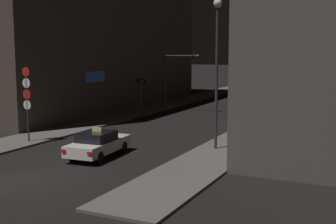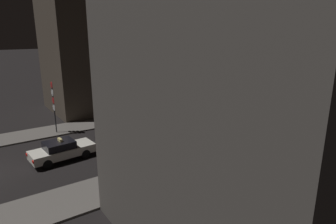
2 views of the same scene
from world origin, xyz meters
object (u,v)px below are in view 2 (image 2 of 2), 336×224
Objects in this scene: traffic_light_overhead at (214,78)px; street_lamp_far_block at (311,70)px; far_car at (313,99)px; sign_pole_left at (53,103)px; taxi at (62,150)px; traffic_light_right_kerb at (275,102)px; street_lamp_near_block at (149,88)px; traffic_light_left_kerb at (174,93)px.

street_lamp_far_block reaches higher than traffic_light_overhead.
sign_pole_left is (-7.51, -29.31, 2.13)m from far_car.
traffic_light_overhead is at bearing 81.75° from sign_pole_left.
traffic_light_right_kerb is at bearing 78.58° from taxi.
traffic_light_overhead is 0.65× the size of street_lamp_near_block.
traffic_light_right_kerb is at bearing -101.27° from street_lamp_far_block.
far_car is at bearing 101.92° from traffic_light_right_kerb.
traffic_light_left_kerb is at bearing -105.78° from traffic_light_overhead.
traffic_light_overhead is 17.15m from sign_pole_left.
taxi is 18.72m from traffic_light_overhead.
street_lamp_far_block is (-0.55, 19.00, -0.37)m from street_lamp_near_block.
street_lamp_near_block reaches higher than street_lamp_far_block.
street_lamp_far_block is at bearing -66.07° from far_car.
street_lamp_far_block reaches higher than far_car.
taxi is at bearing -101.39° from street_lamp_far_block.
far_car is 1.33× the size of traffic_light_left_kerb.
street_lamp_far_block is (8.25, 5.17, 1.31)m from traffic_light_overhead.
far_car is (1.49, 30.47, -0.00)m from taxi.
street_lamp_far_block is at bearing 45.71° from traffic_light_left_kerb.
sign_pole_left is (-2.46, -16.94, -1.07)m from traffic_light_overhead.
traffic_light_right_kerb reaches higher than taxi.
traffic_light_overhead is 1.66× the size of traffic_light_right_kerb.
far_car is 0.63× the size of street_lamp_far_block.
traffic_light_overhead is at bearing -147.94° from street_lamp_far_block.
traffic_light_overhead reaches higher than far_car.
traffic_light_right_kerb is (2.38, -11.29, 1.66)m from far_car.
traffic_light_right_kerb is 0.72× the size of sign_pole_left.
traffic_light_right_kerb is 15.32m from street_lamp_near_block.
traffic_light_right_kerb is at bearing -78.08° from far_car.
street_lamp_near_block is 19.01m from street_lamp_far_block.
traffic_light_left_kerb is 12.37m from sign_pole_left.
traffic_light_left_kerb is 13.96m from street_lamp_far_block.
taxi reaches higher than far_car.
taxi is 0.99× the size of sign_pole_left.
traffic_light_right_kerb reaches higher than far_car.
street_lamp_far_block is (0.81, 4.08, 2.85)m from traffic_light_right_kerb.
street_lamp_near_block is at bearing 39.14° from taxi.
street_lamp_near_block is at bearing -81.87° from far_car.
traffic_light_left_kerb is 1.03× the size of traffic_light_right_kerb.
far_car is 1.37× the size of traffic_light_right_kerb.
sign_pole_left is at bearing -115.83° from street_lamp_far_block.
sign_pole_left is at bearing -98.25° from traffic_light_overhead.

